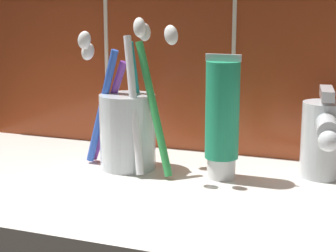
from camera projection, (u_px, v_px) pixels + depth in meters
sink_counter at (180, 196)px, 61.72cm from camera, size 72.98×32.21×2.00cm
toothbrush_cup at (128, 124)px, 67.93cm from camera, size 15.04×8.86×18.48cm
toothpaste_tube at (222, 118)px, 63.60cm from camera, size 4.07×3.87×14.30cm
sink_faucet at (325, 136)px, 63.81cm from camera, size 5.28×11.58×10.40cm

